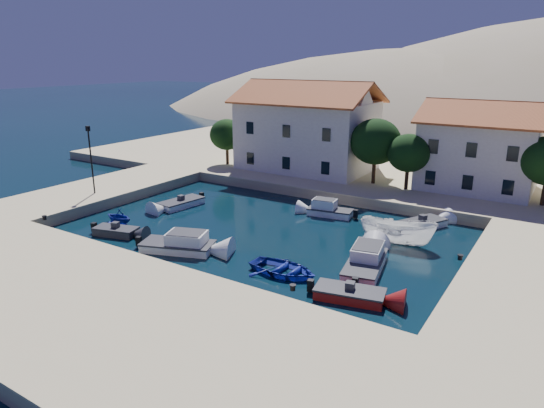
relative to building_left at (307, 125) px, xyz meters
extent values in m
plane|color=black|center=(6.00, -28.00, -5.94)|extent=(400.00, 400.00, 0.00)
cube|color=beige|center=(6.00, -34.00, -5.44)|extent=(52.00, 12.00, 1.00)
cube|color=beige|center=(-13.00, -18.00, -5.44)|extent=(8.00, 20.00, 1.00)
cube|color=beige|center=(8.00, 10.00, -5.44)|extent=(80.00, 36.00, 1.00)
ellipsoid|color=tan|center=(-4.00, 82.00, -25.94)|extent=(198.00, 126.00, 72.00)
cube|color=beige|center=(0.00, 0.00, -1.19)|extent=(14.00, 9.00, 7.50)
pyramid|color=brown|center=(0.00, 0.00, 3.66)|extent=(14.70, 9.45, 2.20)
cube|color=beige|center=(18.00, 1.00, -1.69)|extent=(10.00, 8.00, 6.50)
pyramid|color=brown|center=(18.00, 1.00, 2.46)|extent=(10.50, 8.40, 1.80)
cylinder|color=#382314|center=(-9.00, -3.00, -3.69)|extent=(0.36, 0.36, 2.50)
ellipsoid|color=black|center=(-9.00, -3.00, -1.44)|extent=(4.00, 4.00, 3.60)
cylinder|color=#382314|center=(9.00, -2.50, -3.44)|extent=(0.36, 0.36, 3.00)
ellipsoid|color=black|center=(9.00, -2.50, -0.74)|extent=(5.00, 5.00, 4.50)
cylinder|color=#382314|center=(12.50, -3.00, -3.69)|extent=(0.36, 0.36, 2.50)
ellipsoid|color=black|center=(12.50, -3.00, -1.44)|extent=(4.00, 4.00, 3.60)
cylinder|color=#382314|center=(24.00, -2.00, -3.56)|extent=(0.36, 0.36, 2.75)
cylinder|color=black|center=(-11.50, -20.00, -1.94)|extent=(0.14, 0.14, 6.00)
cube|color=black|center=(-11.50, -20.00, 1.06)|extent=(0.35, 0.25, 0.45)
cylinder|color=black|center=(-8.30, -27.20, -4.79)|extent=(0.36, 0.36, 0.30)
cylinder|color=black|center=(14.00, -27.20, -4.79)|extent=(0.36, 0.36, 0.30)
cylinder|color=black|center=(20.70, -18.00, -4.79)|extent=(0.36, 0.36, 0.30)
cube|color=#333338|center=(-3.08, -24.76, -5.69)|extent=(3.53, 2.26, 0.90)
cube|color=#333338|center=(-3.08, -24.76, -5.36)|extent=(3.61, 2.31, 0.10)
cube|color=#333338|center=(-3.08, -24.76, -5.14)|extent=(0.61, 0.61, 0.50)
cube|color=white|center=(3.09, -24.53, -5.69)|extent=(5.40, 3.70, 0.90)
cube|color=#333338|center=(3.09, -24.53, -5.36)|extent=(5.52, 3.78, 0.10)
cube|color=white|center=(3.09, -24.53, -4.99)|extent=(3.09, 2.60, 0.90)
imported|color=#1C2A9A|center=(11.36, -23.81, -5.94)|extent=(4.62, 3.34, 0.94)
cube|color=maroon|center=(16.26, -24.69, -5.69)|extent=(4.09, 2.47, 0.90)
cube|color=#333338|center=(16.26, -24.69, -5.36)|extent=(4.18, 2.52, 0.10)
cube|color=#333338|center=(16.26, -24.69, -5.14)|extent=(0.59, 0.59, 0.50)
cube|color=white|center=(15.46, -20.46, -5.69)|extent=(3.07, 5.48, 0.90)
cube|color=#333338|center=(15.46, -20.46, -5.36)|extent=(3.14, 5.61, 0.10)
cube|color=white|center=(15.46, -20.46, -4.99)|extent=(2.29, 3.03, 0.90)
imported|color=white|center=(15.74, -15.00, -5.94)|extent=(5.76, 2.81, 2.13)
cube|color=white|center=(16.24, -10.34, -5.69)|extent=(3.34, 4.24, 0.90)
cube|color=#333338|center=(16.24, -10.34, -5.36)|extent=(3.42, 4.34, 0.10)
cube|color=#333338|center=(16.24, -10.34, -5.14)|extent=(0.67, 0.67, 0.50)
imported|color=#1C2A9A|center=(-5.16, -22.68, -5.94)|extent=(2.70, 2.33, 1.41)
cube|color=white|center=(-4.06, -16.41, -5.69)|extent=(2.39, 4.36, 0.90)
cube|color=#333338|center=(-4.06, -16.41, -5.36)|extent=(2.44, 4.46, 0.10)
cube|color=#333338|center=(-4.06, -16.41, -5.14)|extent=(0.56, 0.56, 0.50)
cube|color=white|center=(8.66, -11.57, -5.69)|extent=(3.93, 2.14, 0.90)
cube|color=#333338|center=(8.66, -11.57, -5.36)|extent=(4.02, 2.19, 0.10)
cube|color=white|center=(8.66, -11.57, -4.99)|extent=(2.16, 1.64, 0.90)
camera|label=1|loc=(25.79, -47.80, 7.07)|focal=32.00mm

